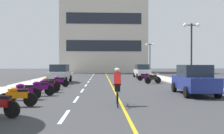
# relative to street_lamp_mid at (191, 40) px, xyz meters

# --- Properties ---
(ground_plane) EXTENTS (140.00, 140.00, 0.00)m
(ground_plane) POSITION_rel_street_lamp_mid_xyz_m (-7.03, 3.89, -3.94)
(ground_plane) COLOR #38383A
(curb_left) EXTENTS (2.40, 72.00, 0.12)m
(curb_left) POSITION_rel_street_lamp_mid_xyz_m (-14.23, 6.89, -3.88)
(curb_left) COLOR #B7B2A8
(curb_left) RESTS_ON ground
(curb_right) EXTENTS (2.40, 72.00, 0.12)m
(curb_right) POSITION_rel_street_lamp_mid_xyz_m (0.17, 6.89, -3.88)
(curb_right) COLOR #B7B2A8
(curb_right) RESTS_ON ground
(lane_dash_1) EXTENTS (0.14, 2.20, 0.01)m
(lane_dash_1) POSITION_rel_street_lamp_mid_xyz_m (-9.03, -11.11, -3.94)
(lane_dash_1) COLOR silver
(lane_dash_1) RESTS_ON ground
(lane_dash_2) EXTENTS (0.14, 2.20, 0.01)m
(lane_dash_2) POSITION_rel_street_lamp_mid_xyz_m (-9.03, -7.11, -3.94)
(lane_dash_2) COLOR silver
(lane_dash_2) RESTS_ON ground
(lane_dash_3) EXTENTS (0.14, 2.20, 0.01)m
(lane_dash_3) POSITION_rel_street_lamp_mid_xyz_m (-9.03, -3.11, -3.94)
(lane_dash_3) COLOR silver
(lane_dash_3) RESTS_ON ground
(lane_dash_4) EXTENTS (0.14, 2.20, 0.01)m
(lane_dash_4) POSITION_rel_street_lamp_mid_xyz_m (-9.03, 0.89, -3.94)
(lane_dash_4) COLOR silver
(lane_dash_4) RESTS_ON ground
(lane_dash_5) EXTENTS (0.14, 2.20, 0.01)m
(lane_dash_5) POSITION_rel_street_lamp_mid_xyz_m (-9.03, 4.89, -3.94)
(lane_dash_5) COLOR silver
(lane_dash_5) RESTS_ON ground
(lane_dash_6) EXTENTS (0.14, 2.20, 0.01)m
(lane_dash_6) POSITION_rel_street_lamp_mid_xyz_m (-9.03, 8.89, -3.94)
(lane_dash_6) COLOR silver
(lane_dash_6) RESTS_ON ground
(lane_dash_7) EXTENTS (0.14, 2.20, 0.01)m
(lane_dash_7) POSITION_rel_street_lamp_mid_xyz_m (-9.03, 12.89, -3.94)
(lane_dash_7) COLOR silver
(lane_dash_7) RESTS_ON ground
(lane_dash_8) EXTENTS (0.14, 2.20, 0.01)m
(lane_dash_8) POSITION_rel_street_lamp_mid_xyz_m (-9.03, 16.89, -3.94)
(lane_dash_8) COLOR silver
(lane_dash_8) RESTS_ON ground
(lane_dash_9) EXTENTS (0.14, 2.20, 0.01)m
(lane_dash_9) POSITION_rel_street_lamp_mid_xyz_m (-9.03, 20.89, -3.94)
(lane_dash_9) COLOR silver
(lane_dash_9) RESTS_ON ground
(lane_dash_10) EXTENTS (0.14, 2.20, 0.01)m
(lane_dash_10) POSITION_rel_street_lamp_mid_xyz_m (-9.03, 24.89, -3.94)
(lane_dash_10) COLOR silver
(lane_dash_10) RESTS_ON ground
(lane_dash_11) EXTENTS (0.14, 2.20, 0.01)m
(lane_dash_11) POSITION_rel_street_lamp_mid_xyz_m (-9.03, 28.89, -3.94)
(lane_dash_11) COLOR silver
(lane_dash_11) RESTS_ON ground
(centre_line_yellow) EXTENTS (0.12, 66.00, 0.01)m
(centre_line_yellow) POSITION_rel_street_lamp_mid_xyz_m (-6.78, 6.89, -3.94)
(centre_line_yellow) COLOR gold
(centre_line_yellow) RESTS_ON ground
(office_building) EXTENTS (18.18, 9.83, 18.59)m
(office_building) POSITION_rel_street_lamp_mid_xyz_m (-7.07, 32.74, 5.35)
(office_building) COLOR beige
(office_building) RESTS_ON ground
(street_lamp_mid) EXTENTS (1.46, 0.36, 5.24)m
(street_lamp_mid) POSITION_rel_street_lamp_mid_xyz_m (0.00, 0.00, 0.00)
(street_lamp_mid) COLOR black
(street_lamp_mid) RESTS_ON curb_right
(street_lamp_far) EXTENTS (1.46, 0.36, 4.97)m
(street_lamp_far) POSITION_rel_street_lamp_mid_xyz_m (0.00, 16.76, -0.17)
(street_lamp_far) COLOR black
(street_lamp_far) RESTS_ON curb_right
(parked_car_near) EXTENTS (2.15, 4.31, 1.82)m
(parked_car_near) POSITION_rel_street_lamp_mid_xyz_m (-2.07, -5.60, -3.03)
(parked_car_near) COLOR black
(parked_car_near) RESTS_ON ground
(parked_car_mid) EXTENTS (1.99, 4.24, 1.82)m
(parked_car_mid) POSITION_rel_street_lamp_mid_xyz_m (-11.84, 3.98, -3.03)
(parked_car_mid) COLOR black
(parked_car_mid) RESTS_ON ground
(parked_car_far) EXTENTS (1.92, 4.20, 1.82)m
(parked_car_far) POSITION_rel_street_lamp_mid_xyz_m (-2.12, 12.01, -3.03)
(parked_car_far) COLOR black
(parked_car_far) RESTS_ON ground
(motorcycle_3) EXTENTS (1.70, 0.60, 0.92)m
(motorcycle_3) POSITION_rel_street_lamp_mid_xyz_m (-11.40, -9.14, -3.47)
(motorcycle_3) COLOR black
(motorcycle_3) RESTS_ON ground
(motorcycle_4) EXTENTS (1.69, 0.62, 0.92)m
(motorcycle_4) POSITION_rel_street_lamp_mid_xyz_m (-11.73, -7.23, -3.47)
(motorcycle_4) COLOR black
(motorcycle_4) RESTS_ON ground
(motorcycle_5) EXTENTS (1.69, 0.64, 0.92)m
(motorcycle_5) POSITION_rel_street_lamp_mid_xyz_m (-11.30, -5.72, -3.47)
(motorcycle_5) COLOR black
(motorcycle_5) RESTS_ON ground
(motorcycle_6) EXTENTS (1.69, 0.61, 0.92)m
(motorcycle_6) POSITION_rel_street_lamp_mid_xyz_m (-11.27, -4.19, -3.47)
(motorcycle_6) COLOR black
(motorcycle_6) RESTS_ON ground
(motorcycle_7) EXTENTS (1.68, 0.65, 0.92)m
(motorcycle_7) POSITION_rel_street_lamp_mid_xyz_m (-11.53, -2.45, -3.47)
(motorcycle_7) COLOR black
(motorcycle_7) RESTS_ON ground
(motorcycle_8) EXTENTS (1.70, 0.60, 0.92)m
(motorcycle_8) POSITION_rel_street_lamp_mid_xyz_m (-11.18, -0.34, -3.47)
(motorcycle_8) COLOR black
(motorcycle_8) RESTS_ON ground
(motorcycle_9) EXTENTS (1.66, 0.74, 0.92)m
(motorcycle_9) POSITION_rel_street_lamp_mid_xyz_m (-2.76, 2.36, -3.47)
(motorcycle_9) COLOR black
(motorcycle_9) RESTS_ON ground
(motorcycle_10) EXTENTS (1.68, 0.66, 0.92)m
(motorcycle_10) POSITION_rel_street_lamp_mid_xyz_m (-2.44, 4.12, -3.47)
(motorcycle_10) COLOR black
(motorcycle_10) RESTS_ON ground
(motorcycle_11) EXTENTS (1.70, 0.60, 0.92)m
(motorcycle_11) POSITION_rel_street_lamp_mid_xyz_m (-2.81, 6.10, -3.47)
(motorcycle_11) COLOR black
(motorcycle_11) RESTS_ON ground
(cyclist_rider) EXTENTS (0.42, 1.77, 1.71)m
(cyclist_rider) POSITION_rel_street_lamp_mid_xyz_m (-6.99, -8.99, -3.06)
(cyclist_rider) COLOR black
(cyclist_rider) RESTS_ON ground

